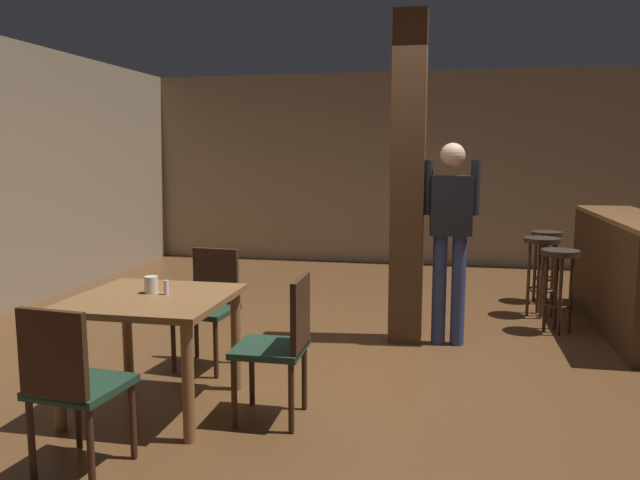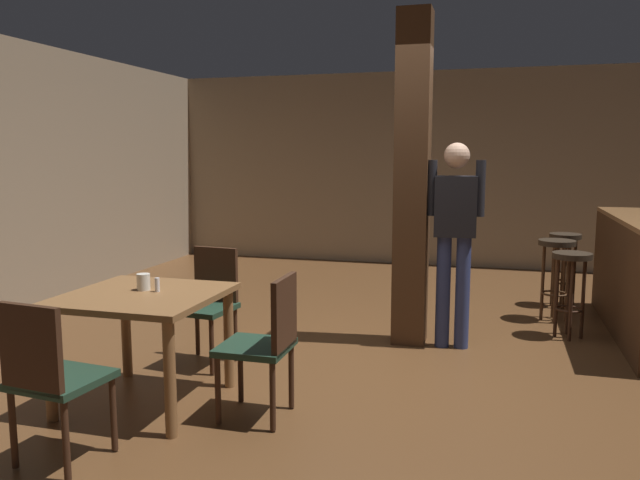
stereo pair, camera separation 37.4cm
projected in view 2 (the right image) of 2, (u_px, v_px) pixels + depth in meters
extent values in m
plane|color=brown|center=(382.00, 361.00, 4.93)|extent=(10.80, 10.80, 0.00)
cube|color=gray|center=(438.00, 169.00, 9.02)|extent=(8.00, 0.10, 2.80)
cube|color=#4C301C|center=(412.00, 181.00, 5.26)|extent=(0.28, 0.28, 2.80)
cube|color=brown|center=(143.00, 296.00, 4.02)|extent=(0.96, 0.96, 0.04)
cylinder|color=brown|center=(229.00, 339.00, 4.35)|extent=(0.07, 0.07, 0.70)
cylinder|color=brown|center=(126.00, 330.00, 4.57)|extent=(0.07, 0.07, 0.70)
cylinder|color=brown|center=(170.00, 379.00, 3.57)|extent=(0.07, 0.07, 0.70)
cylinder|color=brown|center=(50.00, 366.00, 3.79)|extent=(0.07, 0.07, 0.70)
cube|color=#1E3828|center=(255.00, 347.00, 3.84)|extent=(0.42, 0.42, 0.04)
cube|color=#382114|center=(284.00, 314.00, 3.76)|extent=(0.04, 0.38, 0.45)
cylinder|color=#382114|center=(218.00, 389.00, 3.75)|extent=(0.04, 0.04, 0.43)
cylinder|color=#382114|center=(241.00, 370.00, 4.08)|extent=(0.04, 0.04, 0.43)
cylinder|color=#382114|center=(273.00, 395.00, 3.66)|extent=(0.04, 0.04, 0.43)
cylinder|color=#382114|center=(291.00, 375.00, 3.99)|extent=(0.04, 0.04, 0.43)
cube|color=#1E3828|center=(203.00, 309.00, 4.79)|extent=(0.46, 0.46, 0.04)
cube|color=#382114|center=(216.00, 275.00, 4.94)|extent=(0.38, 0.08, 0.45)
cylinder|color=#382114|center=(212.00, 346.00, 4.60)|extent=(0.04, 0.04, 0.43)
cylinder|color=#382114|center=(172.00, 341.00, 4.73)|extent=(0.04, 0.04, 0.43)
cylinder|color=#382114|center=(235.00, 333.00, 4.92)|extent=(0.04, 0.04, 0.43)
cylinder|color=#382114|center=(197.00, 329.00, 5.05)|extent=(0.04, 0.04, 0.43)
cube|color=#1E3828|center=(62.00, 380.00, 3.29)|extent=(0.46, 0.46, 0.04)
cube|color=#382114|center=(31.00, 349.00, 3.08)|extent=(0.38, 0.07, 0.45)
cylinder|color=#382114|center=(64.00, 403.00, 3.54)|extent=(0.04, 0.04, 0.43)
cylinder|color=#382114|center=(113.00, 413.00, 3.41)|extent=(0.04, 0.04, 0.43)
cylinder|color=#382114|center=(13.00, 428.00, 3.22)|extent=(0.04, 0.04, 0.43)
cylinder|color=#382114|center=(66.00, 440.00, 3.09)|extent=(0.04, 0.04, 0.43)
cylinder|color=silver|center=(143.00, 282.00, 4.09)|extent=(0.09, 0.09, 0.11)
cylinder|color=silver|center=(157.00, 285.00, 4.05)|extent=(0.03, 0.03, 0.09)
cube|color=black|center=(455.00, 206.00, 5.14)|extent=(0.35, 0.22, 0.50)
sphere|color=tan|center=(457.00, 156.00, 5.08)|extent=(0.22, 0.22, 0.21)
cylinder|color=navy|center=(462.00, 293.00, 5.22)|extent=(0.13, 0.13, 0.95)
cylinder|color=navy|center=(443.00, 292.00, 5.25)|extent=(0.13, 0.13, 0.95)
cylinder|color=black|center=(480.00, 188.00, 5.08)|extent=(0.09, 0.09, 0.46)
cylinder|color=black|center=(432.00, 188.00, 5.16)|extent=(0.09, 0.09, 0.46)
cube|color=#422816|center=(635.00, 279.00, 5.59)|extent=(0.36, 2.38, 1.02)
cylinder|color=#2D2319|center=(572.00, 256.00, 5.47)|extent=(0.34, 0.34, 0.05)
torus|color=#382114|center=(569.00, 309.00, 5.54)|extent=(0.24, 0.24, 0.02)
cylinder|color=#382114|center=(568.00, 296.00, 5.63)|extent=(0.03, 0.03, 0.72)
cylinder|color=#382114|center=(571.00, 301.00, 5.42)|extent=(0.03, 0.03, 0.72)
cylinder|color=#382114|center=(583.00, 299.00, 5.50)|extent=(0.03, 0.03, 0.72)
cylinder|color=#382114|center=(557.00, 297.00, 5.56)|extent=(0.03, 0.03, 0.72)
cylinder|color=#2D2319|center=(557.00, 243.00, 6.04)|extent=(0.35, 0.35, 0.05)
torus|color=#4C301C|center=(554.00, 293.00, 6.10)|extent=(0.25, 0.25, 0.02)
cylinder|color=#4C301C|center=(554.00, 281.00, 6.20)|extent=(0.03, 0.03, 0.75)
cylinder|color=#4C301C|center=(556.00, 285.00, 5.98)|extent=(0.03, 0.03, 0.75)
cylinder|color=#4C301C|center=(567.00, 284.00, 6.06)|extent=(0.03, 0.03, 0.75)
cylinder|color=#4C301C|center=(543.00, 282.00, 6.12)|extent=(0.03, 0.03, 0.75)
cylinder|color=#2D2319|center=(565.00, 236.00, 6.61)|extent=(0.33, 0.33, 0.05)
torus|color=#422816|center=(563.00, 282.00, 6.67)|extent=(0.23, 0.23, 0.02)
cylinder|color=#422816|center=(562.00, 271.00, 6.76)|extent=(0.03, 0.03, 0.74)
cylinder|color=#422816|center=(564.00, 274.00, 6.56)|extent=(0.03, 0.03, 0.74)
cylinder|color=#422816|center=(574.00, 273.00, 6.63)|extent=(0.03, 0.03, 0.74)
cylinder|color=#422816|center=(553.00, 272.00, 6.69)|extent=(0.03, 0.03, 0.74)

